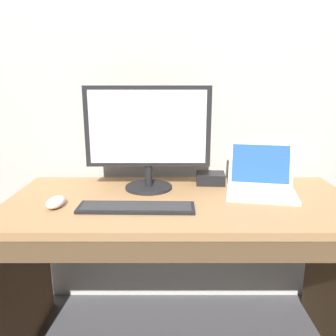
{
  "coord_description": "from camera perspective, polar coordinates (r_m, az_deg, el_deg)",
  "views": [
    {
      "loc": [
        -0.06,
        -1.4,
        1.26
      ],
      "look_at": [
        -0.06,
        0.0,
        0.9
      ],
      "focal_mm": 36.14,
      "sensor_mm": 36.0,
      "label": 1
    }
  ],
  "objects": [
    {
      "name": "laptop_white",
      "position": [
        1.62,
        15.53,
        -2.65
      ],
      "size": [
        0.35,
        0.33,
        0.22
      ],
      "color": "white",
      "rests_on": "desk"
    },
    {
      "name": "wired_keyboard",
      "position": [
        1.38,
        -5.26,
        -6.62
      ],
      "size": [
        0.47,
        0.14,
        0.01
      ],
      "color": "black",
      "rests_on": "desk"
    },
    {
      "name": "back_wall",
      "position": [
        1.82,
        1.99,
        16.44
      ],
      "size": [
        5.01,
        0.04,
        2.65
      ],
      "primitive_type": "cube",
      "color": "beige",
      "rests_on": "ground"
    },
    {
      "name": "computer_mouse",
      "position": [
        1.46,
        -18.3,
        -5.48
      ],
      "size": [
        0.08,
        0.13,
        0.04
      ],
      "primitive_type": "ellipsoid",
      "rotation": [
        0.0,
        0.0,
        -0.1
      ],
      "color": "white",
      "rests_on": "desk"
    },
    {
      "name": "external_drive_box",
      "position": [
        1.72,
        7.29,
        -1.73
      ],
      "size": [
        0.15,
        0.12,
        0.05
      ],
      "primitive_type": "cube",
      "rotation": [
        0.0,
        0.0,
        -0.07
      ],
      "color": "black",
      "rests_on": "desk"
    },
    {
      "name": "external_monitor",
      "position": [
        1.57,
        -3.3,
        5.61
      ],
      "size": [
        0.58,
        0.22,
        0.48
      ],
      "color": "black",
      "rests_on": "desk"
    },
    {
      "name": "desk",
      "position": [
        1.56,
        2.25,
        -12.47
      ],
      "size": [
        1.52,
        0.69,
        0.76
      ],
      "color": "#A87A4C",
      "rests_on": "ground"
    }
  ]
}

